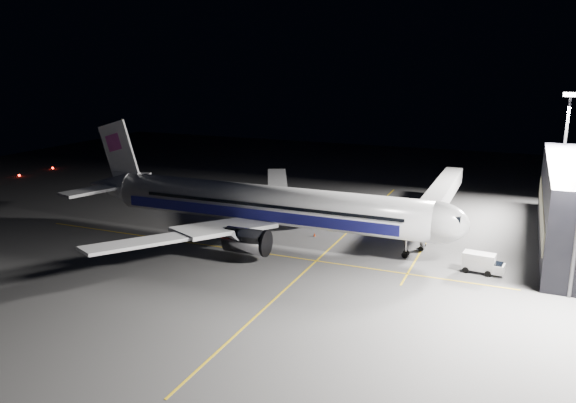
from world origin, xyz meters
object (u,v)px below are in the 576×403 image
(service_truck, at_px, (483,263))
(airliner, at_px, (260,204))
(safety_cone_a, at_px, (266,213))
(jet_bridge, at_px, (439,196))
(safety_cone_b, at_px, (314,234))
(floodlight_mast_north, at_px, (565,143))
(baggage_tug, at_px, (256,206))
(safety_cone_c, at_px, (244,222))

(service_truck, bearing_deg, airliner, -177.70)
(safety_cone_a, bearing_deg, airliner, -68.09)
(jet_bridge, distance_m, safety_cone_b, 21.73)
(service_truck, xyz_separation_m, safety_cone_b, (-24.44, 6.05, -1.07))
(airliner, relative_size, safety_cone_b, 112.70)
(safety_cone_a, bearing_deg, jet_bridge, 12.46)
(airliner, height_order, floodlight_mast_north, floodlight_mast_north)
(baggage_tug, bearing_deg, jet_bridge, -10.70)
(jet_bridge, relative_size, baggage_tug, 12.68)
(airliner, distance_m, safety_cone_a, 13.72)
(jet_bridge, distance_m, service_truck, 22.04)
(floodlight_mast_north, relative_size, baggage_tug, 7.63)
(airliner, distance_m, baggage_tug, 16.67)
(service_truck, relative_size, safety_cone_a, 8.67)
(airliner, bearing_deg, safety_cone_a, 111.91)
(safety_cone_c, bearing_deg, safety_cone_b, -9.13)
(safety_cone_a, distance_m, safety_cone_b, 14.25)
(safety_cone_b, bearing_deg, safety_cone_a, 146.34)
(baggage_tug, distance_m, safety_cone_a, 3.71)
(jet_bridge, bearing_deg, airliner, -141.96)
(jet_bridge, xyz_separation_m, floodlight_mast_north, (18.00, 13.93, 7.79))
(airliner, xyz_separation_m, safety_cone_b, (7.08, 4.00, -4.89))
(safety_cone_b, bearing_deg, floodlight_mast_north, 39.46)
(airliner, distance_m, safety_cone_b, 9.49)
(airliner, xyz_separation_m, safety_cone_a, (-4.79, 11.90, -4.87))
(safety_cone_a, xyz_separation_m, safety_cone_b, (11.86, -7.90, -0.02))
(service_truck, xyz_separation_m, safety_cone_c, (-37.40, 8.13, -1.07))
(floodlight_mast_north, height_order, baggage_tug, floodlight_mast_north)
(floodlight_mast_north, xyz_separation_m, baggage_tug, (-48.83, -17.91, -11.61))
(floodlight_mast_north, height_order, service_truck, floodlight_mast_north)
(service_truck, bearing_deg, floodlight_mast_north, 80.32)
(jet_bridge, xyz_separation_m, safety_cone_b, (-16.00, -14.06, -4.31))
(airliner, xyz_separation_m, jet_bridge, (23.08, 18.06, -0.58))
(safety_cone_b, xyz_separation_m, safety_cone_c, (-12.97, 2.08, -0.00))
(floodlight_mast_north, bearing_deg, jet_bridge, -142.26)
(baggage_tug, distance_m, safety_cone_c, 8.23)
(floodlight_mast_north, relative_size, service_truck, 4.06)
(service_truck, distance_m, safety_cone_a, 38.90)
(safety_cone_a, distance_m, safety_cone_c, 5.92)
(jet_bridge, distance_m, baggage_tug, 31.32)
(jet_bridge, bearing_deg, floodlight_mast_north, 37.74)
(safety_cone_c, bearing_deg, jet_bridge, 22.46)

